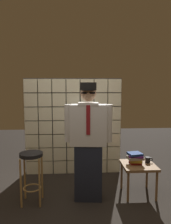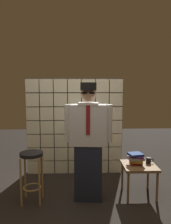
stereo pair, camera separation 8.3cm
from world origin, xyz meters
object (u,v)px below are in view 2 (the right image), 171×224
(book_stack, at_px, (136,158))
(coffee_mug, at_px, (149,160))
(side_table, at_px, (139,169))
(bar_stool, at_px, (32,165))
(standing_person, at_px, (88,140))

(book_stack, relative_size, coffee_mug, 2.09)
(book_stack, xyz_separation_m, coffee_mug, (0.22, 0.04, -0.05))
(side_table, height_order, book_stack, book_stack)
(bar_stool, bearing_deg, standing_person, 3.26)
(standing_person, bearing_deg, side_table, 12.84)
(side_table, distance_m, coffee_mug, 0.21)
(side_table, bearing_deg, standing_person, -172.29)
(bar_stool, distance_m, coffee_mug, 1.84)
(book_stack, bearing_deg, bar_stool, -173.90)
(standing_person, relative_size, bar_stool, 2.33)
(standing_person, xyz_separation_m, coffee_mug, (0.98, 0.16, -0.38))
(coffee_mug, bearing_deg, bar_stool, -173.37)
(standing_person, bearing_deg, coffee_mug, 14.62)
(side_table, bearing_deg, book_stack, 165.14)
(side_table, relative_size, coffee_mug, 4.13)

